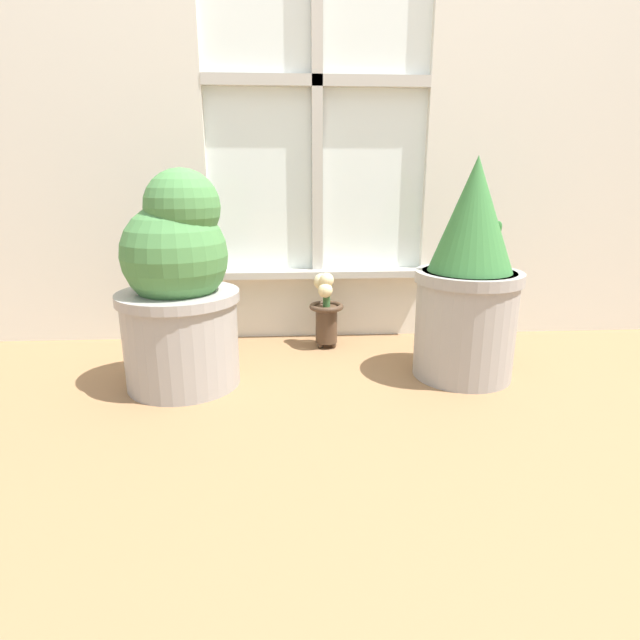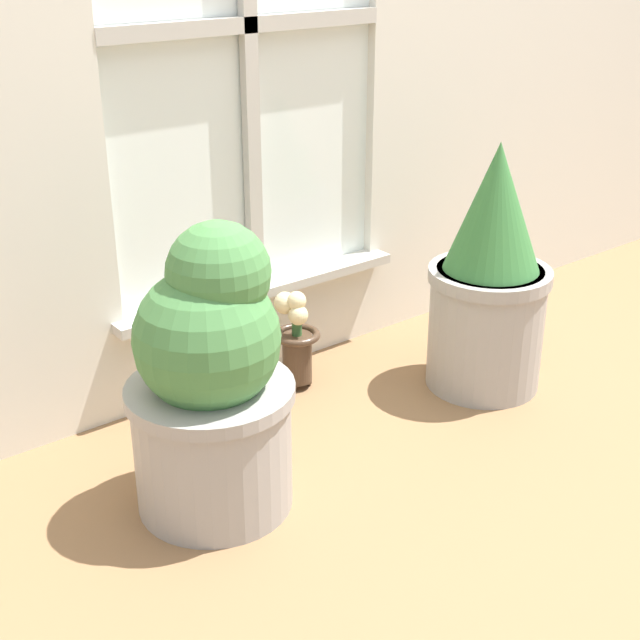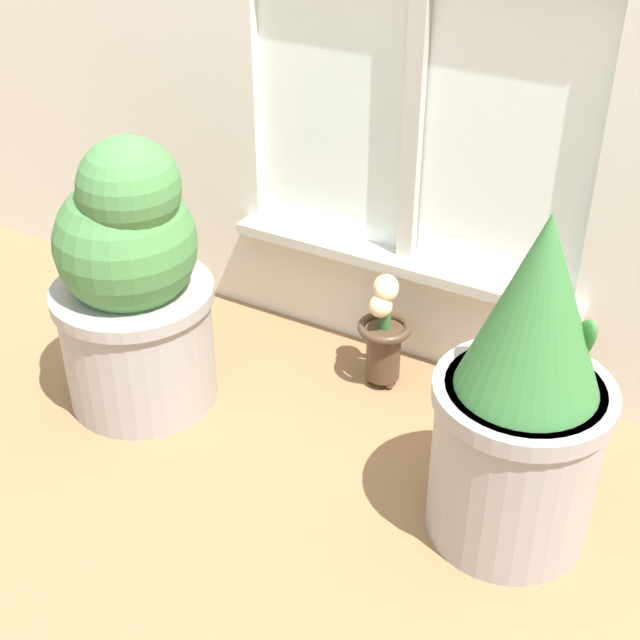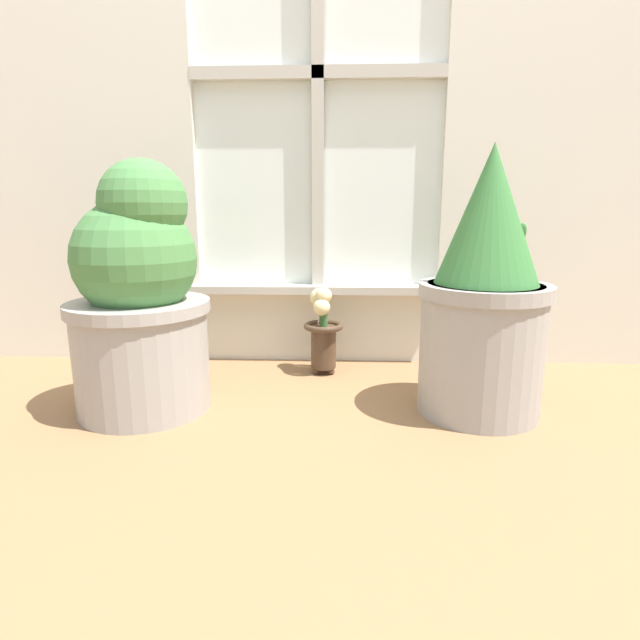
% 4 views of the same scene
% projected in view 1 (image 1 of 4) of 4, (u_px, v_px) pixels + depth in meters
% --- Properties ---
extents(ground_plane, '(10.00, 10.00, 0.00)m').
position_uv_depth(ground_plane, '(333.00, 416.00, 1.22)').
color(ground_plane, olive).
extents(potted_plant_left, '(0.33, 0.33, 0.59)m').
position_uv_depth(potted_plant_left, '(179.00, 289.00, 1.34)').
color(potted_plant_left, '#9E9993').
rests_on(potted_plant_left, ground_plane).
extents(potted_plant_right, '(0.30, 0.30, 0.62)m').
position_uv_depth(potted_plant_right, '(468.00, 281.00, 1.40)').
color(potted_plant_right, '#9E9993').
rests_on(potted_plant_right, ground_plane).
extents(flower_vase, '(0.12, 0.12, 0.26)m').
position_uv_depth(flower_vase, '(326.00, 309.00, 1.69)').
color(flower_vase, '#473323').
rests_on(flower_vase, ground_plane).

